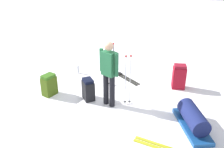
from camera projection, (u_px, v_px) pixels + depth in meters
name	position (u px, v px, depth m)	size (l,w,h in m)	color
ground_plane	(112.00, 97.00, 6.87)	(80.00, 80.00, 0.00)	white
skier_standing	(109.00, 71.00, 6.13)	(0.50, 0.37, 1.70)	black
ski_pair_far	(119.00, 74.00, 8.14)	(1.40, 1.39, 0.05)	black
backpack_large_dark	(179.00, 77.00, 7.21)	(0.37, 0.29, 0.72)	maroon
backpack_bright	(49.00, 85.00, 6.89)	(0.41, 0.45, 0.60)	#3E5513
backpack_small_spare	(88.00, 90.00, 6.66)	(0.40, 0.43, 0.60)	black
ski_poles_planted_near	(111.00, 63.00, 7.19)	(0.21, 0.11, 1.30)	#241A2D
ski_poles_planted_far	(128.00, 78.00, 6.27)	(0.19, 0.10, 1.35)	#B7B5C2
gear_sled	(193.00, 119.00, 5.58)	(0.77, 1.41, 0.49)	navy
thermos_bottle	(78.00, 70.00, 8.19)	(0.07, 0.07, 0.26)	silver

